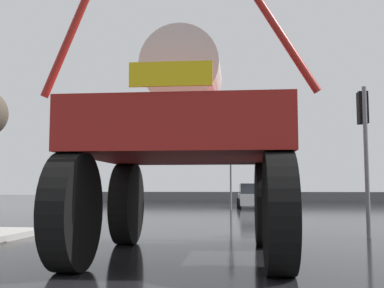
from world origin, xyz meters
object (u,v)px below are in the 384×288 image
object	(u,v)px
traffic_signal_far_left	(231,164)
traffic_signal_near_right	(364,127)
oversize_sprayer	(186,143)
sedan_ahead	(252,196)

from	to	relation	value
traffic_signal_far_left	traffic_signal_near_right	bearing A→B (deg)	-74.50
traffic_signal_near_right	oversize_sprayer	bearing A→B (deg)	-136.61
sedan_ahead	oversize_sprayer	bearing A→B (deg)	173.14
oversize_sprayer	traffic_signal_near_right	xyz separation A→B (m)	(4.13, 3.91, 0.73)
sedan_ahead	traffic_signal_far_left	size ratio (longest dim) A/B	1.18
sedan_ahead	traffic_signal_far_left	bearing A→B (deg)	155.51
sedan_ahead	traffic_signal_near_right	xyz separation A→B (m)	(2.75, -17.53, 2.10)
traffic_signal_near_right	traffic_signal_far_left	bearing A→B (deg)	105.50
traffic_signal_near_right	traffic_signal_far_left	world-z (taller)	traffic_signal_near_right
oversize_sprayer	traffic_signal_near_right	world-z (taller)	oversize_sprayer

